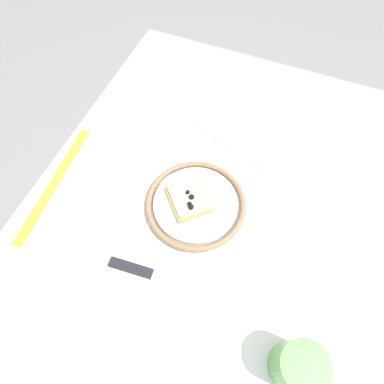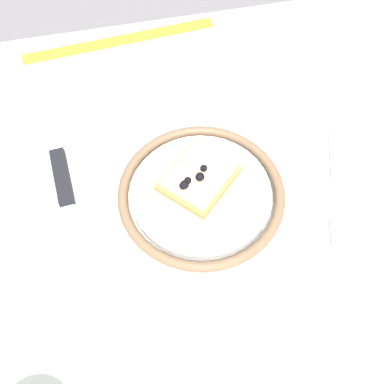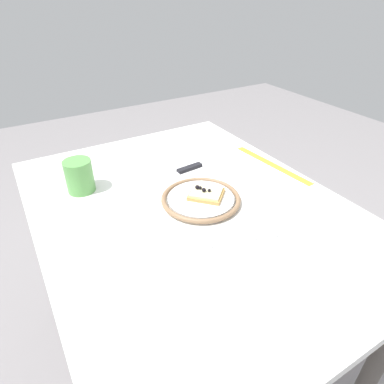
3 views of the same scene
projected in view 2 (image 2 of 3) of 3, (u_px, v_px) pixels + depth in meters
The scene contains 7 objects.
ground_plane at pixel (199, 345), 1.22m from camera, with size 6.00×6.00×0.00m, color gray.
dining_table at pixel (205, 251), 0.69m from camera, with size 1.04×0.79×0.72m.
plate at pixel (204, 193), 0.61m from camera, with size 0.22×0.22×0.02m.
pizza_slice_near at pixel (200, 177), 0.61m from camera, with size 0.12×0.12×0.03m.
knife at pixel (66, 197), 0.62m from camera, with size 0.04×0.24×0.01m.
fork at pixel (336, 180), 0.63m from camera, with size 0.08×0.20×0.00m.
measuring_tape at pixel (120, 40), 0.78m from camera, with size 0.32×0.02×0.00m, color yellow.
Camera 2 is at (0.08, 0.27, 1.26)m, focal length 43.39 mm.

